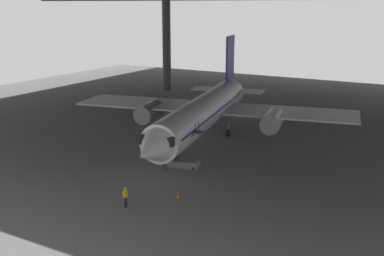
% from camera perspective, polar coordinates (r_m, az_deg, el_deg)
% --- Properties ---
extents(ground_plane, '(110.00, 110.00, 0.00)m').
position_cam_1_polar(ground_plane, '(59.42, 0.85, -1.20)').
color(ground_plane, slate).
extents(airplane_main, '(37.03, 37.80, 11.84)m').
position_cam_1_polar(airplane_main, '(58.11, 1.48, 2.02)').
color(airplane_main, white).
rests_on(airplane_main, ground_plane).
extents(boarding_stairs, '(4.47, 2.27, 4.74)m').
position_cam_1_polar(boarding_stairs, '(49.01, -1.33, -3.77)').
color(boarding_stairs, slate).
rests_on(boarding_stairs, ground_plane).
extents(crew_worker_near_nose, '(0.24, 0.55, 1.74)m').
position_cam_1_polar(crew_worker_near_nose, '(39.65, -8.00, -8.06)').
color(crew_worker_near_nose, '#232838').
rests_on(crew_worker_near_nose, ground_plane).
extents(crew_worker_by_stairs, '(0.39, 0.47, 1.71)m').
position_cam_1_polar(crew_worker_by_stairs, '(47.93, -3.15, -3.91)').
color(crew_worker_by_stairs, '#232838').
rests_on(crew_worker_by_stairs, ground_plane).
extents(traffic_cone_orange, '(0.36, 0.36, 0.60)m').
position_cam_1_polar(traffic_cone_orange, '(41.18, -1.69, -8.10)').
color(traffic_cone_orange, black).
rests_on(traffic_cone_orange, ground_plane).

